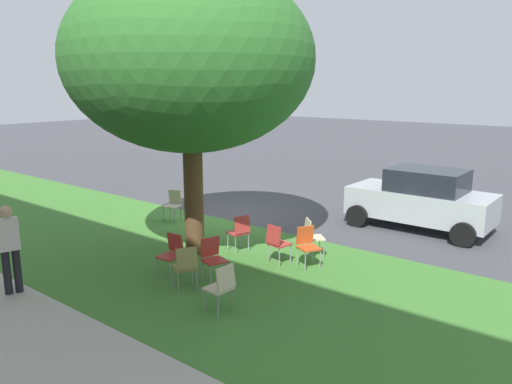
% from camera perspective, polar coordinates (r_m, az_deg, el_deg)
% --- Properties ---
extents(ground, '(80.00, 80.00, 0.00)m').
position_cam_1_polar(ground, '(14.56, -3.34, -2.96)').
color(ground, '#424247').
extents(grass_verge, '(48.00, 6.00, 0.01)m').
position_cam_1_polar(grass_verge, '(12.46, -13.22, -5.91)').
color(grass_verge, '#3D752D').
rests_on(grass_verge, ground).
extents(street_tree, '(5.40, 5.40, 6.34)m').
position_cam_1_polar(street_tree, '(11.07, -7.63, 14.81)').
color(street_tree, brown).
rests_on(street_tree, ground).
extents(chair_0, '(0.57, 0.56, 0.88)m').
position_cam_1_polar(chair_0, '(10.62, 5.95, -5.93)').
color(chair_0, '#C64C1E').
rests_on(chair_0, ground).
extents(chair_1, '(0.51, 0.52, 0.88)m').
position_cam_1_polar(chair_1, '(14.32, -9.54, -1.23)').
color(chair_1, beige).
rests_on(chair_1, ground).
extents(chair_2, '(0.44, 0.44, 0.88)m').
position_cam_1_polar(chair_2, '(10.20, -9.69, -6.83)').
color(chair_2, '#B7332D').
rests_on(chair_2, ground).
extents(chair_3, '(0.45, 0.44, 0.88)m').
position_cam_1_polar(chair_3, '(8.50, -4.02, -10.68)').
color(chair_3, beige).
rests_on(chair_3, ground).
extents(chair_4, '(0.53, 0.53, 0.88)m').
position_cam_1_polar(chair_4, '(9.87, -5.02, -7.36)').
color(chair_4, '#B7332D').
rests_on(chair_4, ground).
extents(chair_5, '(0.59, 0.59, 0.88)m').
position_cam_1_polar(chair_5, '(11.24, 6.45, -4.90)').
color(chair_5, beige).
rests_on(chair_5, ground).
extents(chair_6, '(0.57, 0.56, 0.88)m').
position_cam_1_polar(chair_6, '(9.46, -8.13, -8.31)').
color(chair_6, olive).
rests_on(chair_6, ground).
extents(chair_7, '(0.52, 0.52, 0.88)m').
position_cam_1_polar(chair_7, '(11.51, -1.89, -4.42)').
color(chair_7, '#B7332D').
rests_on(chair_7, ground).
extents(chair_8, '(0.49, 0.49, 0.88)m').
position_cam_1_polar(chair_8, '(10.73, 2.44, -5.68)').
color(chair_8, '#B7332D').
rests_on(chair_8, ground).
extents(parked_car, '(3.70, 1.92, 1.65)m').
position_cam_1_polar(parked_car, '(13.95, 18.59, -0.73)').
color(parked_car, '#ADB2B7').
rests_on(parked_car, ground).
extents(pedestrian_0, '(0.30, 0.40, 1.69)m').
position_cam_1_polar(pedestrian_0, '(10.20, -26.59, -5.59)').
color(pedestrian_0, black).
rests_on(pedestrian_0, ground).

